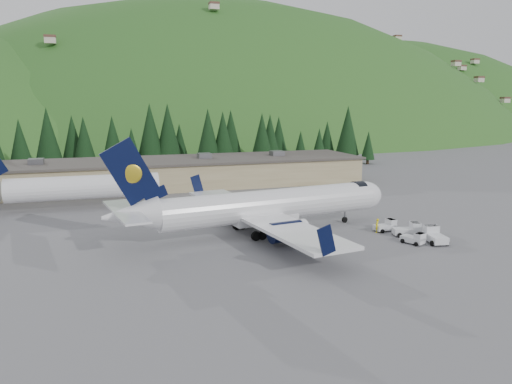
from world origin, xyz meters
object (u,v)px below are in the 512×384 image
object	(u,v)px
airliner	(263,207)
terminal_building	(179,172)
baggage_tug_a	(387,226)
baggage_tug_c	(434,236)
baggage_tug_d	(415,239)
second_airliner	(63,188)
baggage_tug_b	(409,230)
ramp_worker	(377,226)

from	to	relation	value
airliner	terminal_building	world-z (taller)	airliner
baggage_tug_a	terminal_building	size ratio (longest dim) A/B	0.04
airliner	baggage_tug_a	world-z (taller)	airliner
baggage_tug_c	baggage_tug_d	xyz separation A→B (m)	(-2.51, 0.08, -0.18)
baggage_tug_a	baggage_tug_d	bearing A→B (deg)	-96.96
second_airliner	baggage_tug_d	bearing A→B (deg)	-39.74
baggage_tug_a	airliner	bearing A→B (deg)	160.50
airliner	baggage_tug_d	distance (m)	17.99
baggage_tug_b	baggage_tug_d	xyz separation A→B (m)	(-1.45, -3.23, -0.12)
ramp_worker	airliner	bearing A→B (deg)	-58.06
second_airliner	baggage_tug_a	world-z (taller)	second_airliner
baggage_tug_b	second_airliner	bearing A→B (deg)	161.04
second_airliner	baggage_tug_d	world-z (taller)	second_airliner
baggage_tug_b	baggage_tug_d	world-z (taller)	baggage_tug_b
second_airliner	terminal_building	world-z (taller)	second_airliner
ramp_worker	baggage_tug_c	bearing A→B (deg)	82.83
airliner	baggage_tug_a	size ratio (longest dim) A/B	13.09
baggage_tug_a	ramp_worker	distance (m)	1.62
baggage_tug_d	airliner	bearing A→B (deg)	-145.93
terminal_building	baggage_tug_d	world-z (taller)	terminal_building
baggage_tug_b	ramp_worker	distance (m)	3.79
airliner	ramp_worker	xyz separation A→B (m)	(13.39, -4.18, -2.40)
second_airliner	baggage_tug_b	xyz separation A→B (m)	(40.06, -28.86, -2.58)
baggage_tug_a	ramp_worker	bearing A→B (deg)	-173.66
baggage_tug_a	terminal_building	world-z (taller)	terminal_building
baggage_tug_a	baggage_tug_d	size ratio (longest dim) A/B	0.97
airliner	second_airliner	size ratio (longest dim) A/B	1.35
airliner	baggage_tug_b	world-z (taller)	airliner
baggage_tug_c	ramp_worker	bearing A→B (deg)	45.04
baggage_tug_b	baggage_tug_a	bearing A→B (deg)	130.48
second_airliner	baggage_tug_a	bearing A→B (deg)	-33.83
airliner	second_airliner	distance (m)	32.55
baggage_tug_a	baggage_tug_b	distance (m)	3.11
terminal_building	ramp_worker	xyz separation A→B (m)	(17.32, -42.33, -1.75)
baggage_tug_c	airliner	bearing A→B (deg)	71.34
second_airliner	baggage_tug_c	distance (m)	52.27
airliner	terminal_building	xyz separation A→B (m)	(-3.94, 38.15, -0.65)
baggage_tug_c	baggage_tug_d	world-z (taller)	baggage_tug_c
airliner	baggage_tug_c	distance (m)	20.12
baggage_tug_a	baggage_tug_d	xyz separation A→B (m)	(-0.21, -6.08, -0.03)
baggage_tug_d	ramp_worker	bearing A→B (deg)	171.38
airliner	terminal_building	size ratio (longest dim) A/B	0.52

